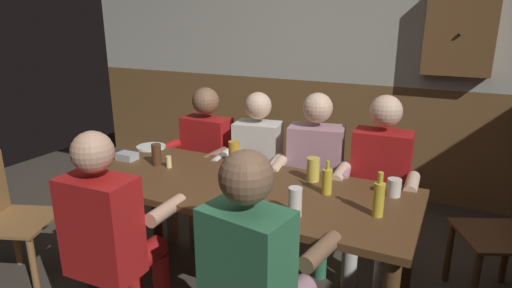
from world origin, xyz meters
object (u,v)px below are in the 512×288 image
object	(u,v)px
plate_0	(151,147)
wall_dart_cabinet	(460,34)
condiment_caddy	(127,156)
person_2	(314,170)
person_0	(202,155)
person_5	(256,268)
bottle_0	(327,181)
pint_glass_3	(313,169)
pint_glass_0	(234,151)
person_3	(378,180)
chair_empty_far_end	(511,232)
pint_glass_1	(295,202)
dining_table	(241,200)
chair_empty_near_right	(6,217)
bottle_1	(379,198)
person_4	(111,230)
person_1	(255,164)
pint_glass_4	(245,162)
pint_glass_5	(156,155)
pint_glass_2	(394,187)
table_candle	(169,162)

from	to	relation	value
plate_0	wall_dart_cabinet	size ratio (longest dim) A/B	0.32
condiment_caddy	person_2	bearing A→B (deg)	26.87
person_0	person_5	distance (m)	1.72
condiment_caddy	bottle_0	distance (m)	1.46
person_5	pint_glass_3	world-z (taller)	person_5
pint_glass_0	person_3	bearing A→B (deg)	17.23
chair_empty_far_end	bottle_0	distance (m)	1.23
person_5	pint_glass_1	world-z (taller)	person_5
dining_table	person_5	size ratio (longest dim) A/B	1.66
pint_glass_1	plate_0	bearing A→B (deg)	157.26
chair_empty_near_right	wall_dart_cabinet	xyz separation A→B (m)	(2.51, 2.55, 1.12)
person_2	bottle_1	distance (m)	0.94
person_3	wall_dart_cabinet	xyz separation A→B (m)	(0.35, 1.34, 0.91)
person_4	pint_glass_0	world-z (taller)	person_4
person_1	person_2	bearing A→B (deg)	172.47
person_5	person_1	bearing A→B (deg)	125.63
chair_empty_far_end	wall_dart_cabinet	size ratio (longest dim) A/B	1.26
person_0	person_1	bearing A→B (deg)	-178.70
pint_glass_4	wall_dart_cabinet	world-z (taller)	wall_dart_cabinet
person_2	wall_dart_cabinet	bearing A→B (deg)	-131.38
pint_glass_5	chair_empty_far_end	bearing A→B (deg)	15.87
pint_glass_2	pint_glass_4	distance (m)	0.94
pint_glass_5	person_4	bearing A→B (deg)	-69.72
bottle_0	wall_dart_cabinet	world-z (taller)	wall_dart_cabinet
dining_table	person_3	bearing A→B (deg)	42.71
bottle_1	pint_glass_3	xyz separation A→B (m)	(-0.46, 0.32, -0.02)
person_2	bottle_1	size ratio (longest dim) A/B	5.19
person_3	condiment_caddy	size ratio (longest dim) A/B	8.98
bottle_1	pint_glass_5	world-z (taller)	bottle_1
table_candle	bottle_0	xyz separation A→B (m)	(1.09, 0.04, 0.04)
person_4	person_5	world-z (taller)	person_5
person_5	bottle_1	size ratio (longest dim) A/B	5.27
person_0	chair_empty_far_end	xyz separation A→B (m)	(2.22, 0.04, -0.19)
person_0	pint_glass_3	size ratio (longest dim) A/B	8.17
person_3	person_4	bearing A→B (deg)	46.94
person_4	condiment_caddy	distance (m)	0.89
pint_glass_0	pint_glass_2	bearing A→B (deg)	-6.31
person_2	person_4	distance (m)	1.47
condiment_caddy	plate_0	bearing A→B (deg)	95.64
pint_glass_2	pint_glass_1	bearing A→B (deg)	-130.47
person_5	pint_glass_1	bearing A→B (deg)	96.05
pint_glass_4	wall_dart_cabinet	distance (m)	2.24
pint_glass_1	pint_glass_4	xyz separation A→B (m)	(-0.53, 0.46, -0.01)
chair_empty_near_right	pint_glass_3	bearing A→B (deg)	92.96
pint_glass_3	wall_dart_cabinet	bearing A→B (deg)	68.65
chair_empty_near_right	person_1	bearing A→B (deg)	113.19
person_5	pint_glass_0	distance (m)	1.22
person_0	dining_table	bearing A→B (deg)	138.82
person_0	person_2	size ratio (longest dim) A/B	0.98
table_candle	dining_table	bearing A→B (deg)	-5.02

